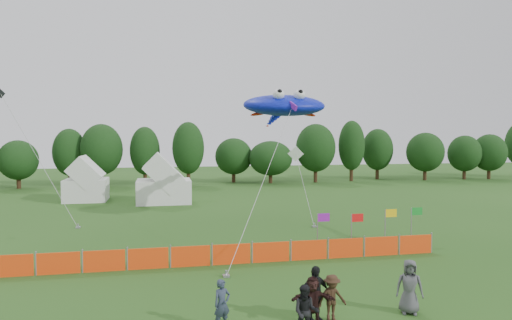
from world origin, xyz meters
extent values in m
plane|color=#234C16|center=(0.00, 0.00, 0.00)|extent=(160.00, 160.00, 0.00)
cylinder|color=#382314|center=(-21.24, 44.50, 0.96)|extent=(0.50, 0.50, 1.91)
ellipsoid|color=black|center=(-21.24, 44.50, 3.45)|extent=(4.61, 4.61, 4.30)
cylinder|color=#382314|center=(-15.73, 46.21, 1.19)|extent=(0.50, 0.50, 2.38)
ellipsoid|color=black|center=(-15.73, 46.21, 4.30)|extent=(4.09, 4.09, 5.35)
cylinder|color=#382314|center=(-11.75, 45.39, 1.29)|extent=(0.50, 0.50, 2.57)
ellipsoid|color=black|center=(-11.75, 45.39, 4.64)|extent=(5.20, 5.20, 5.79)
cylinder|color=#382314|center=(-6.44, 45.32, 1.23)|extent=(0.50, 0.50, 2.46)
ellipsoid|color=black|center=(-6.44, 45.32, 4.45)|extent=(3.78, 3.78, 5.55)
cylinder|color=#382314|center=(-0.99, 43.92, 1.33)|extent=(0.50, 0.50, 2.66)
ellipsoid|color=black|center=(-0.99, 43.92, 4.81)|extent=(4.05, 4.05, 5.99)
cylinder|color=#382314|center=(5.28, 46.53, 0.99)|extent=(0.50, 0.50, 1.98)
ellipsoid|color=black|center=(5.28, 46.53, 3.58)|extent=(5.06, 5.06, 4.46)
cylinder|color=#382314|center=(9.99, 44.56, 0.93)|extent=(0.50, 0.50, 1.86)
ellipsoid|color=black|center=(9.99, 44.56, 3.35)|extent=(5.86, 5.86, 4.18)
cylinder|color=#382314|center=(16.28, 44.38, 1.31)|extent=(0.50, 0.50, 2.62)
ellipsoid|color=black|center=(16.28, 44.38, 4.73)|extent=(5.41, 5.41, 5.89)
cylinder|color=#382314|center=(21.78, 44.99, 1.39)|extent=(0.50, 0.50, 2.78)
ellipsoid|color=black|center=(21.78, 44.99, 5.02)|extent=(3.67, 3.67, 6.26)
cylinder|color=#382314|center=(26.67, 46.88, 1.21)|extent=(0.50, 0.50, 2.42)
ellipsoid|color=black|center=(26.67, 46.88, 4.36)|extent=(4.46, 4.46, 5.44)
cylinder|color=#382314|center=(32.69, 44.13, 1.12)|extent=(0.50, 0.50, 2.24)
ellipsoid|color=black|center=(32.69, 44.13, 4.04)|extent=(5.26, 5.26, 5.03)
cylinder|color=#382314|center=(39.09, 44.15, 1.05)|extent=(0.50, 0.50, 2.10)
ellipsoid|color=black|center=(39.09, 44.15, 3.80)|extent=(4.74, 4.74, 4.73)
cylinder|color=#382314|center=(42.84, 43.69, 1.08)|extent=(0.50, 0.50, 2.16)
ellipsoid|color=black|center=(42.84, 43.69, 3.91)|extent=(4.88, 4.88, 4.87)
cube|color=white|center=(-11.57, 31.91, 1.07)|extent=(3.91, 3.91, 2.15)
cube|color=white|center=(-4.16, 29.02, 1.10)|extent=(4.99, 3.99, 2.20)
cube|color=#F8400D|center=(-11.01, 7.13, 0.50)|extent=(1.90, 0.06, 1.00)
cube|color=#F8400D|center=(-9.01, 7.13, 0.50)|extent=(1.90, 0.06, 1.00)
cube|color=#F8400D|center=(-7.01, 7.13, 0.50)|extent=(1.90, 0.06, 1.00)
cube|color=#F8400D|center=(-5.01, 7.13, 0.50)|extent=(1.90, 0.06, 1.00)
cube|color=#F8400D|center=(-3.01, 7.13, 0.50)|extent=(1.90, 0.06, 1.00)
cube|color=#F8400D|center=(-1.01, 7.13, 0.50)|extent=(1.90, 0.06, 1.00)
cube|color=#F8400D|center=(0.99, 7.13, 0.50)|extent=(1.90, 0.06, 1.00)
cube|color=#F8400D|center=(2.99, 7.13, 0.50)|extent=(1.90, 0.06, 1.00)
cube|color=#F8400D|center=(4.99, 7.13, 0.50)|extent=(1.90, 0.06, 1.00)
cube|color=#F8400D|center=(6.99, 7.13, 0.50)|extent=(1.90, 0.06, 1.00)
cube|color=#F8400D|center=(8.99, 7.13, 0.50)|extent=(1.90, 0.06, 1.00)
cylinder|color=gray|center=(4.00, 8.70, 1.04)|extent=(0.06, 0.06, 2.08)
cube|color=purple|center=(4.35, 8.70, 1.86)|extent=(0.70, 0.02, 0.45)
cylinder|color=gray|center=(6.00, 8.72, 0.99)|extent=(0.06, 0.06, 1.99)
cube|color=red|center=(6.35, 8.72, 1.76)|extent=(0.70, 0.02, 0.45)
cylinder|color=gray|center=(8.00, 8.65, 1.09)|extent=(0.06, 0.06, 2.19)
cube|color=yellow|center=(8.35, 8.65, 1.96)|extent=(0.70, 0.02, 0.45)
cylinder|color=gray|center=(10.00, 9.28, 1.06)|extent=(0.06, 0.06, 2.12)
cube|color=#148C26|center=(10.35, 9.28, 1.90)|extent=(0.70, 0.02, 0.45)
imported|color=#2C354A|center=(-2.43, -0.25, 0.81)|extent=(0.70, 0.59, 1.63)
imported|color=black|center=(0.03, -1.54, 0.85)|extent=(0.99, 0.88, 1.70)
imported|color=#352215|center=(1.31, -0.42, 0.80)|extent=(1.09, 0.69, 1.61)
imported|color=black|center=(0.72, -0.36, 0.96)|extent=(1.20, 0.68, 1.93)
imported|color=#49484D|center=(4.27, -0.33, 0.97)|extent=(1.10, 0.92, 1.93)
imported|color=black|center=(0.61, -0.47, 0.80)|extent=(1.55, 0.70, 1.61)
ellipsoid|color=#0F1ED9|center=(4.16, 16.30, 8.48)|extent=(5.92, 4.55, 2.04)
sphere|color=white|center=(3.43, 15.04, 9.11)|extent=(0.82, 0.82, 0.82)
sphere|color=white|center=(4.89, 15.04, 9.11)|extent=(0.82, 0.82, 0.82)
ellipsoid|color=red|center=(2.60, 16.50, 7.95)|extent=(1.71, 0.75, 0.27)
ellipsoid|color=red|center=(5.71, 16.50, 7.95)|extent=(1.71, 0.75, 0.27)
cube|color=purple|center=(4.16, 14.07, 8.29)|extent=(0.37, 0.96, 0.70)
cylinder|color=#A5A5A5|center=(1.31, 9.77, 4.09)|extent=(5.73, 9.25, 8.21)
cube|color=gray|center=(-1.54, 5.16, 0.05)|extent=(0.30, 0.30, 0.10)
cube|color=white|center=(7.17, 23.45, 4.77)|extent=(1.37, 0.38, 1.37)
cylinder|color=#A5A5A5|center=(6.58, 19.23, 2.39)|extent=(1.20, 8.47, 4.80)
cube|color=gray|center=(6.00, 15.00, 0.05)|extent=(0.30, 0.30, 0.10)
cube|color=black|center=(-16.24, 23.08, 9.55)|extent=(0.76, 0.22, 0.76)
cylinder|color=#A5A5A5|center=(-13.12, 20.54, 4.77)|extent=(6.28, 5.12, 9.57)
cube|color=gray|center=(-10.00, 18.00, 0.05)|extent=(0.30, 0.30, 0.10)
camera|label=1|loc=(-4.32, -14.84, 6.32)|focal=32.00mm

